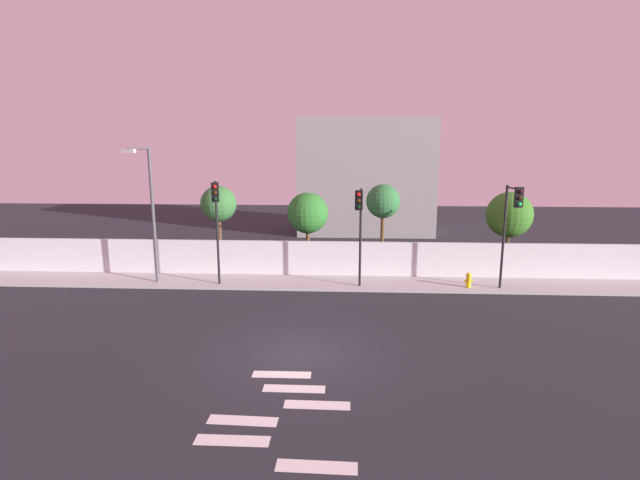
{
  "coord_description": "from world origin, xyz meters",
  "views": [
    {
      "loc": [
        1.52,
        -15.19,
        6.95
      ],
      "look_at": [
        0.38,
        6.5,
        2.62
      ],
      "focal_mm": 27.14,
      "sensor_mm": 36.0,
      "label": 1
    }
  ],
  "objects_px": {
    "roadside_tree_leftmost": "(219,204)",
    "roadside_tree_midleft": "(308,213)",
    "traffic_light_center": "(360,217)",
    "traffic_light_left": "(512,216)",
    "fire_hydrant": "(469,279)",
    "street_lamp_curbside": "(150,204)",
    "roadside_tree_rightmost": "(509,215)",
    "roadside_tree_midright": "(383,202)",
    "traffic_light_right": "(216,212)"
  },
  "relations": [
    {
      "from": "roadside_tree_leftmost",
      "to": "roadside_tree_midleft",
      "type": "xyz_separation_m",
      "value": [
        4.88,
        0.0,
        -0.46
      ]
    },
    {
      "from": "traffic_light_center",
      "to": "roadside_tree_leftmost",
      "type": "height_order",
      "value": "traffic_light_center"
    },
    {
      "from": "traffic_light_center",
      "to": "roadside_tree_midleft",
      "type": "relative_size",
      "value": 1.09
    },
    {
      "from": "traffic_light_left",
      "to": "roadside_tree_leftmost",
      "type": "relative_size",
      "value": 1.05
    },
    {
      "from": "fire_hydrant",
      "to": "roadside_tree_leftmost",
      "type": "relative_size",
      "value": 0.15
    },
    {
      "from": "traffic_light_left",
      "to": "roadside_tree_midleft",
      "type": "relative_size",
      "value": 1.13
    },
    {
      "from": "roadside_tree_leftmost",
      "to": "roadside_tree_midleft",
      "type": "height_order",
      "value": "roadside_tree_leftmost"
    },
    {
      "from": "roadside_tree_leftmost",
      "to": "roadside_tree_midleft",
      "type": "distance_m",
      "value": 4.9
    },
    {
      "from": "street_lamp_curbside",
      "to": "roadside_tree_rightmost",
      "type": "height_order",
      "value": "street_lamp_curbside"
    },
    {
      "from": "roadside_tree_midright",
      "to": "roadside_tree_rightmost",
      "type": "height_order",
      "value": "roadside_tree_midright"
    },
    {
      "from": "roadside_tree_midleft",
      "to": "roadside_tree_rightmost",
      "type": "bearing_deg",
      "value": -0.0
    },
    {
      "from": "fire_hydrant",
      "to": "roadside_tree_midright",
      "type": "relative_size",
      "value": 0.15
    },
    {
      "from": "street_lamp_curbside",
      "to": "traffic_light_left",
      "type": "bearing_deg",
      "value": -1.81
    },
    {
      "from": "traffic_light_left",
      "to": "street_lamp_curbside",
      "type": "height_order",
      "value": "street_lamp_curbside"
    },
    {
      "from": "roadside_tree_midright",
      "to": "traffic_light_center",
      "type": "bearing_deg",
      "value": -110.24
    },
    {
      "from": "fire_hydrant",
      "to": "roadside_tree_midleft",
      "type": "relative_size",
      "value": 0.17
    },
    {
      "from": "fire_hydrant",
      "to": "roadside_tree_rightmost",
      "type": "height_order",
      "value": "roadside_tree_rightmost"
    },
    {
      "from": "traffic_light_left",
      "to": "roadside_tree_rightmost",
      "type": "distance_m",
      "value": 3.96
    },
    {
      "from": "traffic_light_center",
      "to": "roadside_tree_leftmost",
      "type": "bearing_deg",
      "value": 154.21
    },
    {
      "from": "traffic_light_center",
      "to": "fire_hydrant",
      "type": "height_order",
      "value": "traffic_light_center"
    },
    {
      "from": "traffic_light_center",
      "to": "traffic_light_right",
      "type": "distance_m",
      "value": 6.75
    },
    {
      "from": "traffic_light_center",
      "to": "roadside_tree_midright",
      "type": "distance_m",
      "value": 3.91
    },
    {
      "from": "street_lamp_curbside",
      "to": "traffic_light_center",
      "type": "bearing_deg",
      "value": -2.55
    },
    {
      "from": "roadside_tree_midleft",
      "to": "roadside_tree_midright",
      "type": "height_order",
      "value": "roadside_tree_midright"
    },
    {
      "from": "traffic_light_left",
      "to": "traffic_light_center",
      "type": "bearing_deg",
      "value": 179.28
    },
    {
      "from": "roadside_tree_leftmost",
      "to": "roadside_tree_midright",
      "type": "height_order",
      "value": "roadside_tree_midright"
    },
    {
      "from": "roadside_tree_leftmost",
      "to": "roadside_tree_midright",
      "type": "relative_size",
      "value": 0.97
    },
    {
      "from": "traffic_light_center",
      "to": "roadside_tree_rightmost",
      "type": "relative_size",
      "value": 1.06
    },
    {
      "from": "traffic_light_left",
      "to": "roadside_tree_leftmost",
      "type": "bearing_deg",
      "value": 165.46
    },
    {
      "from": "traffic_light_center",
      "to": "traffic_light_right",
      "type": "bearing_deg",
      "value": 179.43
    },
    {
      "from": "traffic_light_left",
      "to": "roadside_tree_leftmost",
      "type": "distance_m",
      "value": 14.93
    },
    {
      "from": "traffic_light_left",
      "to": "traffic_light_right",
      "type": "relative_size",
      "value": 0.97
    },
    {
      "from": "roadside_tree_leftmost",
      "to": "traffic_light_center",
      "type": "bearing_deg",
      "value": -25.79
    },
    {
      "from": "street_lamp_curbside",
      "to": "roadside_tree_rightmost",
      "type": "xyz_separation_m",
      "value": [
        18.12,
        3.21,
        -0.85
      ]
    },
    {
      "from": "roadside_tree_rightmost",
      "to": "traffic_light_center",
      "type": "bearing_deg",
      "value": -155.52
    },
    {
      "from": "roadside_tree_midright",
      "to": "street_lamp_curbside",
      "type": "bearing_deg",
      "value": -164.31
    },
    {
      "from": "traffic_light_left",
      "to": "roadside_tree_midleft",
      "type": "distance_m",
      "value": 10.3
    },
    {
      "from": "street_lamp_curbside",
      "to": "fire_hydrant",
      "type": "relative_size",
      "value": 9.08
    },
    {
      "from": "street_lamp_curbside",
      "to": "roadside_tree_rightmost",
      "type": "distance_m",
      "value": 18.42
    },
    {
      "from": "street_lamp_curbside",
      "to": "roadside_tree_midright",
      "type": "distance_m",
      "value": 11.88
    },
    {
      "from": "traffic_light_left",
      "to": "roadside_tree_midright",
      "type": "bearing_deg",
      "value": 145.86
    },
    {
      "from": "traffic_light_left",
      "to": "roadside_tree_rightmost",
      "type": "bearing_deg",
      "value": 72.76
    },
    {
      "from": "roadside_tree_midleft",
      "to": "traffic_light_center",
      "type": "bearing_deg",
      "value": -53.57
    },
    {
      "from": "street_lamp_curbside",
      "to": "roadside_tree_midleft",
      "type": "height_order",
      "value": "street_lamp_curbside"
    },
    {
      "from": "traffic_light_left",
      "to": "roadside_tree_leftmost",
      "type": "height_order",
      "value": "traffic_light_left"
    },
    {
      "from": "roadside_tree_leftmost",
      "to": "street_lamp_curbside",
      "type": "bearing_deg",
      "value": -127.95
    },
    {
      "from": "traffic_light_right",
      "to": "roadside_tree_midleft",
      "type": "relative_size",
      "value": 1.16
    },
    {
      "from": "traffic_light_left",
      "to": "traffic_light_right",
      "type": "xyz_separation_m",
      "value": [
        -13.62,
        0.15,
        0.07
      ]
    },
    {
      "from": "street_lamp_curbside",
      "to": "roadside_tree_midleft",
      "type": "bearing_deg",
      "value": 23.52
    },
    {
      "from": "traffic_light_right",
      "to": "fire_hydrant",
      "type": "bearing_deg",
      "value": 2.3
    }
  ]
}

